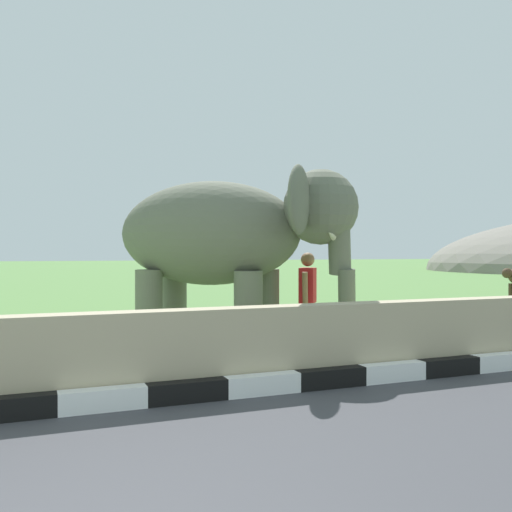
% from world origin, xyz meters
% --- Properties ---
extents(barrier_parapet, '(28.00, 0.36, 1.00)m').
position_xyz_m(barrier_parapet, '(2.00, 3.85, 0.50)').
color(barrier_parapet, tan).
rests_on(barrier_parapet, ground_plane).
extents(elephant, '(3.90, 3.75, 2.93)m').
position_xyz_m(elephant, '(3.31, 6.16, 1.92)').
color(elephant, '#646757').
rests_on(elephant, ground_plane).
extents(person_handler, '(0.45, 0.57, 1.66)m').
position_xyz_m(person_handler, '(4.59, 5.90, 0.93)').
color(person_handler, navy).
rests_on(person_handler, ground_plane).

